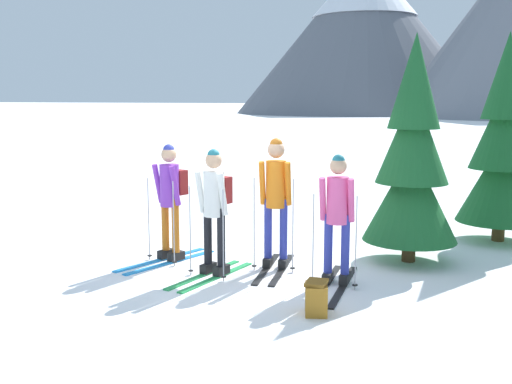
% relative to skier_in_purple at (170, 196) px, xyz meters
% --- Properties ---
extents(ground_plane, '(400.00, 400.00, 0.00)m').
position_rel_skier_in_purple_xyz_m(ground_plane, '(1.03, -0.20, -0.96)').
color(ground_plane, white).
extents(skier_in_purple, '(0.92, 1.69, 1.71)m').
position_rel_skier_in_purple_xyz_m(skier_in_purple, '(0.00, 0.00, 0.00)').
color(skier_in_purple, '#1E84D1').
rests_on(skier_in_purple, ground).
extents(skier_in_white, '(0.67, 1.62, 1.71)m').
position_rel_skier_in_purple_xyz_m(skier_in_white, '(0.89, -0.49, -0.00)').
color(skier_in_white, green).
rests_on(skier_in_white, ground).
extents(skier_in_orange, '(0.61, 1.61, 1.83)m').
position_rel_skier_in_purple_xyz_m(skier_in_orange, '(1.57, 0.10, 0.08)').
color(skier_in_orange, black).
rests_on(skier_in_orange, ground).
extents(skier_in_pink, '(0.61, 1.79, 1.68)m').
position_rel_skier_in_purple_xyz_m(skier_in_pink, '(2.53, -0.40, -0.06)').
color(skier_in_pink, black).
rests_on(skier_in_pink, ground).
extents(pine_tree_near, '(1.42, 1.42, 3.43)m').
position_rel_skier_in_purple_xyz_m(pine_tree_near, '(4.65, 2.83, 0.60)').
color(pine_tree_near, '#51381E').
rests_on(pine_tree_near, ground).
extents(pine_tree_far, '(1.36, 1.36, 3.28)m').
position_rel_skier_in_purple_xyz_m(pine_tree_far, '(3.33, 1.03, 0.54)').
color(pine_tree_far, '#51381E').
rests_on(pine_tree_far, ground).
extents(backpack_on_snow_front, '(0.31, 0.37, 0.38)m').
position_rel_skier_in_purple_xyz_m(backpack_on_snow_front, '(2.53, -1.56, -0.78)').
color(backpack_on_snow_front, '#99661E').
rests_on(backpack_on_snow_front, ground).
extents(mountain_ridge_distant, '(58.52, 44.94, 25.01)m').
position_rel_skier_in_purple_xyz_m(mountain_ridge_distant, '(2.06, 77.09, 11.15)').
color(mountain_ridge_distant, slate).
rests_on(mountain_ridge_distant, ground).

